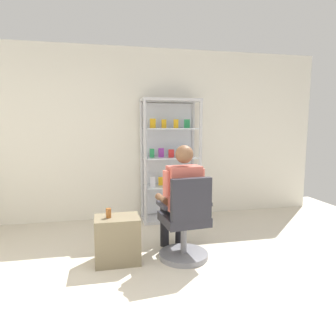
{
  "coord_description": "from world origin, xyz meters",
  "views": [
    {
      "loc": [
        -0.64,
        -1.92,
        1.51
      ],
      "look_at": [
        0.12,
        1.57,
        1.0
      ],
      "focal_mm": 32.54,
      "sensor_mm": 36.0,
      "label": 1
    }
  ],
  "objects_px": {
    "storage_crate": "(117,240)",
    "seated_shopkeeper": "(181,195)",
    "tea_glass": "(109,213)",
    "office_chair": "(186,226)",
    "display_cabinet_main": "(169,160)"
  },
  "relations": [
    {
      "from": "display_cabinet_main",
      "to": "tea_glass",
      "type": "bearing_deg",
      "value": -124.54
    },
    {
      "from": "storage_crate",
      "to": "office_chair",
      "type": "bearing_deg",
      "value": -8.34
    },
    {
      "from": "seated_shopkeeper",
      "to": "storage_crate",
      "type": "distance_m",
      "value": 0.86
    },
    {
      "from": "office_chair",
      "to": "display_cabinet_main",
      "type": "bearing_deg",
      "value": 84.07
    },
    {
      "from": "display_cabinet_main",
      "to": "office_chair",
      "type": "relative_size",
      "value": 1.98
    },
    {
      "from": "office_chair",
      "to": "seated_shopkeeper",
      "type": "xyz_separation_m",
      "value": [
        -0.02,
        0.16,
        0.32
      ]
    },
    {
      "from": "seated_shopkeeper",
      "to": "storage_crate",
      "type": "relative_size",
      "value": 2.51
    },
    {
      "from": "seated_shopkeeper",
      "to": "storage_crate",
      "type": "xyz_separation_m",
      "value": [
        -0.73,
        -0.05,
        -0.46
      ]
    },
    {
      "from": "display_cabinet_main",
      "to": "tea_glass",
      "type": "relative_size",
      "value": 18.28
    },
    {
      "from": "storage_crate",
      "to": "seated_shopkeeper",
      "type": "bearing_deg",
      "value": 4.17
    },
    {
      "from": "display_cabinet_main",
      "to": "office_chair",
      "type": "xyz_separation_m",
      "value": [
        -0.16,
        -1.55,
        -0.57
      ]
    },
    {
      "from": "seated_shopkeeper",
      "to": "tea_glass",
      "type": "distance_m",
      "value": 0.83
    },
    {
      "from": "office_chair",
      "to": "seated_shopkeeper",
      "type": "distance_m",
      "value": 0.36
    },
    {
      "from": "office_chair",
      "to": "storage_crate",
      "type": "relative_size",
      "value": 1.87
    },
    {
      "from": "tea_glass",
      "to": "display_cabinet_main",
      "type": "bearing_deg",
      "value": 55.46
    }
  ]
}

